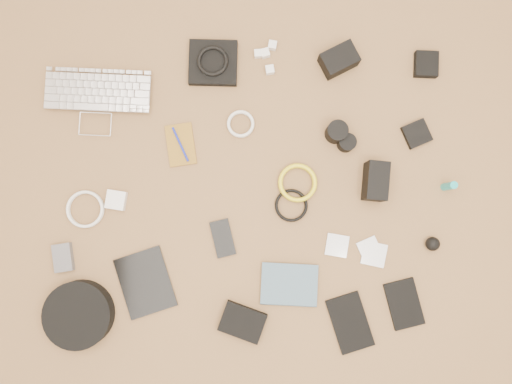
{
  "coord_description": "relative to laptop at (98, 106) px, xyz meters",
  "views": [
    {
      "loc": [
        0.01,
        -0.09,
        1.74
      ],
      "look_at": [
        0.02,
        0.02,
        0.02
      ],
      "focal_mm": 35.0,
      "sensor_mm": 36.0,
      "label": 1
    }
  ],
  "objects": [
    {
      "name": "room_shell",
      "position": [
        0.52,
        -0.35,
        1.24
      ],
      "size": [
        4.04,
        4.04,
        2.58
      ],
      "color": "olive",
      "rests_on": "ground"
    },
    {
      "name": "laptop",
      "position": [
        0.0,
        0.0,
        0.0
      ],
      "size": [
        0.39,
        0.29,
        0.03
      ],
      "primitive_type": "imported",
      "rotation": [
        0.0,
        0.0,
        -0.1
      ],
      "color": "silver",
      "rests_on": "ground"
    },
    {
      "name": "headphone_pouch",
      "position": [
        0.41,
        0.13,
        0.0
      ],
      "size": [
        0.18,
        0.17,
        0.03
      ],
      "primitive_type": "cube",
      "rotation": [
        0.0,
        0.0,
        -0.08
      ],
      "color": "black",
      "rests_on": "ground"
    },
    {
      "name": "headphones",
      "position": [
        0.41,
        0.13,
        0.02
      ],
      "size": [
        0.11,
        0.11,
        0.01
      ],
      "primitive_type": "torus",
      "rotation": [
        0.0,
        0.0,
        -0.04
      ],
      "color": "black",
      "rests_on": "headphone_pouch"
    },
    {
      "name": "charger_a",
      "position": [
        0.57,
        0.16,
        -0.0
      ],
      "size": [
        0.03,
        0.03,
        0.02
      ],
      "primitive_type": "cube",
      "rotation": [
        0.0,
        0.0,
        -0.0
      ],
      "color": "white",
      "rests_on": "ground"
    },
    {
      "name": "charger_b",
      "position": [
        0.6,
        0.16,
        -0.0
      ],
      "size": [
        0.03,
        0.03,
        0.03
      ],
      "primitive_type": "cube",
      "rotation": [
        0.0,
        0.0,
        0.21
      ],
      "color": "white",
      "rests_on": "ground"
    },
    {
      "name": "charger_c",
      "position": [
        0.63,
        0.18,
        -0.0
      ],
      "size": [
        0.03,
        0.03,
        0.03
      ],
      "primitive_type": "cube",
      "rotation": [
        0.0,
        0.0,
        -0.24
      ],
      "color": "white",
      "rests_on": "ground"
    },
    {
      "name": "charger_d",
      "position": [
        0.61,
        0.1,
        -0.0
      ],
      "size": [
        0.03,
        0.03,
        0.03
      ],
      "primitive_type": "cube",
      "rotation": [
        0.0,
        0.0,
        0.11
      ],
      "color": "white",
      "rests_on": "ground"
    },
    {
      "name": "dslr_camera",
      "position": [
        0.85,
        0.11,
        0.02
      ],
      "size": [
        0.14,
        0.12,
        0.07
      ],
      "primitive_type": "cube",
      "rotation": [
        0.0,
        0.0,
        0.41
      ],
      "color": "black",
      "rests_on": "ground"
    },
    {
      "name": "lens_pouch",
      "position": [
        1.16,
        0.08,
        0.0
      ],
      "size": [
        0.09,
        0.1,
        0.03
      ],
      "primitive_type": "cube",
      "rotation": [
        0.0,
        0.0,
        -0.1
      ],
      "color": "black",
      "rests_on": "ground"
    },
    {
      "name": "notebook_olive",
      "position": [
        0.28,
        -0.15,
        -0.01
      ],
      "size": [
        0.11,
        0.16,
        0.01
      ],
      "primitive_type": "cube",
      "rotation": [
        0.0,
        0.0,
        0.1
      ],
      "color": "brown",
      "rests_on": "ground"
    },
    {
      "name": "pen_blue",
      "position": [
        0.28,
        -0.15,
        -0.0
      ],
      "size": [
        0.06,
        0.12,
        0.01
      ],
      "primitive_type": "cylinder",
      "rotation": [
        1.57,
        0.0,
        0.38
      ],
      "color": "#141EA3",
      "rests_on": "notebook_olive"
    },
    {
      "name": "cable_white_a",
      "position": [
        0.5,
        -0.09,
        -0.01
      ],
      "size": [
        0.11,
        0.11,
        0.01
      ],
      "primitive_type": "torus",
      "rotation": [
        0.0,
        0.0,
        -0.21
      ],
      "color": "silver",
      "rests_on": "ground"
    },
    {
      "name": "lens_a",
      "position": [
        0.83,
        -0.14,
        0.02
      ],
      "size": [
        0.09,
        0.09,
        0.08
      ],
      "primitive_type": "cylinder",
      "rotation": [
        0.0,
        0.0,
        0.39
      ],
      "color": "black",
      "rests_on": "ground"
    },
    {
      "name": "lens_b",
      "position": [
        0.86,
        -0.18,
        0.01
      ],
      "size": [
        0.07,
        0.07,
        0.06
      ],
      "primitive_type": "cylinder",
      "rotation": [
        0.0,
        0.0,
        0.09
      ],
      "color": "black",
      "rests_on": "ground"
    },
    {
      "name": "card_reader",
      "position": [
        1.11,
        -0.16,
        -0.0
      ],
      "size": [
        0.11,
        0.11,
        0.02
      ],
      "primitive_type": "cube",
      "rotation": [
        0.0,
        0.0,
        0.35
      ],
      "color": "black",
      "rests_on": "ground"
    },
    {
      "name": "power_brick",
      "position": [
        0.05,
        -0.33,
        -0.0
      ],
      "size": [
        0.08,
        0.08,
        0.03
      ],
      "primitive_type": "cube",
      "rotation": [
        0.0,
        0.0,
        -0.21
      ],
      "color": "white",
      "rests_on": "ground"
    },
    {
      "name": "cable_white_b",
      "position": [
        -0.06,
        -0.36,
        -0.01
      ],
      "size": [
        0.17,
        0.17,
        0.01
      ],
      "primitive_type": "torus",
      "rotation": [
        0.0,
        0.0,
        0.37
      ],
      "color": "silver",
      "rests_on": "ground"
    },
    {
      "name": "cable_black",
      "position": [
        0.66,
        -0.39,
        -0.01
      ],
      "size": [
        0.14,
        0.14,
        0.01
      ],
      "primitive_type": "torus",
      "rotation": [
        0.0,
        0.0,
        -0.32
      ],
      "color": "black",
      "rests_on": "ground"
    },
    {
      "name": "cable_yellow",
      "position": [
        0.68,
        -0.31,
        -0.01
      ],
      "size": [
        0.15,
        0.15,
        0.02
      ],
      "primitive_type": "torus",
      "rotation": [
        0.0,
        0.0,
        0.12
      ],
      "color": "yellow",
      "rests_on": "ground"
    },
    {
      "name": "flash",
      "position": [
        0.95,
        -0.32,
        0.03
      ],
      "size": [
        0.09,
        0.14,
        0.1
      ],
      "primitive_type": "cube",
      "rotation": [
        0.0,
        0.0,
        -0.15
      ],
      "color": "black",
      "rests_on": "ground"
    },
    {
      "name": "lens_cleaner",
      "position": [
        1.2,
        -0.35,
        0.03
      ],
      "size": [
        0.03,
        0.03,
        0.09
      ],
      "primitive_type": "cylinder",
      "rotation": [
        0.0,
        0.0,
        0.26
      ],
      "color": "#1AA2A9",
      "rests_on": "ground"
    },
    {
      "name": "battery_charger",
      "position": [
        -0.14,
        -0.52,
        -0.0
      ],
      "size": [
        0.07,
        0.1,
        0.03
      ],
      "primitive_type": "cube",
      "rotation": [
        0.0,
        0.0,
        0.1
      ],
      "color": "#535257",
      "rests_on": "ground"
    },
    {
      "name": "tablet",
      "position": [
        0.14,
        -0.62,
        -0.01
      ],
      "size": [
        0.22,
        0.25,
        0.01
      ],
      "primitive_type": "cube",
      "rotation": [
        0.0,
        0.0,
        0.26
      ],
      "color": "black",
      "rests_on": "ground"
    },
    {
      "name": "phone",
      "position": [
        0.42,
        -0.49,
        -0.01
      ],
      "size": [
        0.09,
        0.14,
        0.01
      ],
      "primitive_type": "cube",
      "rotation": [
        0.0,
        0.0,
        0.18
      ],
      "color": "black",
      "rests_on": "ground"
    },
    {
      "name": "filter_case_left",
      "position": [
        0.81,
        -0.53,
        -0.01
      ],
      "size": [
        0.09,
        0.09,
        0.01
      ],
      "primitive_type": "cube",
      "rotation": [
        0.0,
        0.0,
        -0.23
      ],
      "color": "silver",
      "rests_on": "ground"
    },
    {
      "name": "filter_case_mid",
      "position": [
        0.92,
        -0.55,
        -0.01
      ],
      "size": [
        0.09,
        0.09,
        0.01
      ],
      "primitive_type": "cube",
      "rotation": [
        0.0,
        0.0,
        0.36
      ],
      "color": "silver",
      "rests_on": "ground"
    },
    {
      "name": "filter_case_right",
      "position": [
        0.94,
        -0.57,
        -0.01
      ],
      "size": [
        0.1,
        0.1,
        0.01
      ],
      "primitive_type": "cube",
      "rotation": [
        0.0,
        0.0,
        -0.27
      ],
      "color": "silver",
      "rests_on": "ground"
    },
    {
      "name": "air_blower",
      "position": [
        1.13,
        -0.55,
        0.01
      ],
      "size": [
        0.06,
        0.06,
        0.05
      ],
      "primitive_type": "sphere",
      "rotation": [
        0.0,
        0.0,
        0.17
      ],
      "color": "black",
      "rests_on": "ground"
    },
    {
      "name": "headphone_case",
      "position": [
        -0.08,
        -0.72,
        0.02
      ],
      "size": [
        0.26,
        0.26,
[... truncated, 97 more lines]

